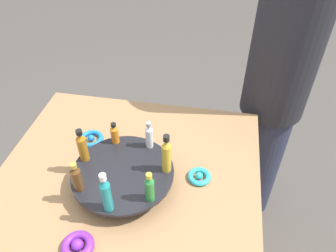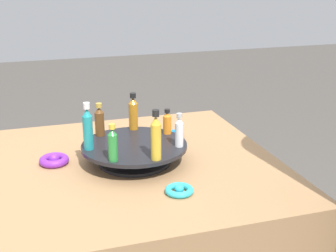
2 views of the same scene
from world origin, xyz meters
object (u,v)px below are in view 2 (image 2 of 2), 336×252
(bottle_teal, at_px, (88,128))
(ribbon_bow_purple, at_px, (54,160))
(bottle_green, at_px, (113,144))
(bottle_orange, at_px, (167,122))
(bottle_gold, at_px, (156,137))
(ribbon_bow_teal, at_px, (179,190))
(bottle_clear, at_px, (179,131))
(ribbon_bow_blue, at_px, (171,135))
(bottle_amber, at_px, (133,113))
(bottle_brown, at_px, (100,121))
(display_stand, at_px, (134,151))

(bottle_teal, relative_size, ribbon_bow_purple, 1.59)
(bottle_green, bearing_deg, bottle_teal, 115.80)
(bottle_orange, relative_size, ribbon_bow_purple, 0.91)
(bottle_teal, relative_size, bottle_gold, 0.99)
(bottle_gold, height_order, ribbon_bow_teal, bottle_gold)
(bottle_clear, distance_m, ribbon_bow_blue, 0.27)
(bottle_clear, bearing_deg, bottle_orange, 90.08)
(bottle_gold, xyz_separation_m, bottle_amber, (-0.00, 0.28, -0.01))
(bottle_amber, bearing_deg, bottle_brown, -167.06)
(ribbon_bow_purple, height_order, ribbon_bow_blue, ribbon_bow_purple)
(bottle_orange, height_order, bottle_amber, bottle_amber)
(bottle_brown, height_order, ribbon_bow_teal, bottle_brown)
(bottle_gold, bearing_deg, ribbon_bow_blue, 65.29)
(bottle_green, height_order, bottle_orange, bottle_green)
(bottle_amber, xyz_separation_m, ribbon_bow_teal, (0.04, -0.39, -0.11))
(bottle_brown, bearing_deg, display_stand, -51.35)
(bottle_green, distance_m, ribbon_bow_purple, 0.26)
(display_stand, distance_m, bottle_gold, 0.17)
(bottle_clear, xyz_separation_m, ribbon_bow_purple, (-0.38, 0.13, -0.10))
(bottle_clear, bearing_deg, bottle_green, -167.06)
(display_stand, distance_m, bottle_orange, 0.16)
(bottle_clear, bearing_deg, ribbon_bow_teal, -108.47)
(bottle_brown, height_order, bottle_clear, bottle_brown)
(bottle_amber, height_order, ribbon_bow_teal, bottle_amber)
(bottle_teal, xyz_separation_m, bottle_gold, (0.18, -0.14, 0.00))
(bottle_clear, height_order, ribbon_bow_blue, bottle_clear)
(bottle_brown, distance_m, ribbon_bow_teal, 0.41)
(display_stand, height_order, ribbon_bow_purple, display_stand)
(bottle_brown, bearing_deg, ribbon_bow_blue, 14.54)
(bottle_brown, height_order, bottle_green, same)
(ribbon_bow_blue, bearing_deg, display_stand, -134.71)
(bottle_gold, bearing_deg, bottle_brown, 115.80)
(bottle_teal, distance_m, bottle_gold, 0.23)
(bottle_teal, bearing_deg, ribbon_bow_teal, -49.48)
(bottle_gold, height_order, bottle_clear, bottle_gold)
(bottle_clear, bearing_deg, ribbon_bow_purple, 161.37)
(ribbon_bow_purple, xyz_separation_m, ribbon_bow_blue, (0.43, 0.12, -0.00))
(bottle_green, distance_m, ribbon_bow_blue, 0.42)
(bottle_amber, bearing_deg, display_stand, -102.77)
(bottle_gold, distance_m, ribbon_bow_blue, 0.38)
(bottle_amber, bearing_deg, bottle_green, -115.63)
(display_stand, xyz_separation_m, bottle_gold, (0.03, -0.14, 0.09))
(ribbon_bow_teal, bearing_deg, ribbon_bow_blue, 75.29)
(bottle_gold, distance_m, bottle_amber, 0.28)
(bottle_green, relative_size, ribbon_bow_teal, 1.40)
(ribbon_bow_teal, bearing_deg, bottle_amber, 95.29)
(display_stand, relative_size, bottle_green, 3.00)
(bottle_teal, height_order, bottle_orange, bottle_teal)
(bottle_green, xyz_separation_m, ribbon_bow_blue, (0.27, 0.30, -0.11))
(bottle_teal, height_order, bottle_amber, bottle_teal)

